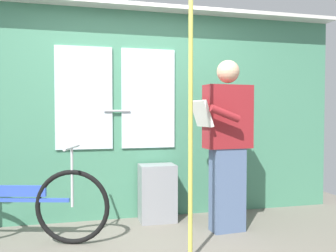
# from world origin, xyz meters

# --- Properties ---
(train_door_wall) EXTENTS (4.88, 0.28, 2.34)m
(train_door_wall) POSITION_xyz_m (-0.01, 1.13, 1.22)
(train_door_wall) COLOR #427F60
(train_door_wall) RESTS_ON ground_plane
(bicycle_near_door) EXTENTS (1.67, 0.60, 0.88)m
(bicycle_near_door) POSITION_xyz_m (-1.19, 0.58, 0.36)
(bicycle_near_door) COLOR black
(bicycle_near_door) RESTS_ON ground_plane
(passenger_reading_newspaper) EXTENTS (0.59, 0.51, 1.69)m
(passenger_reading_newspaper) POSITION_xyz_m (0.81, 0.43, 0.90)
(passenger_reading_newspaper) COLOR slate
(passenger_reading_newspaper) RESTS_ON ground_plane
(trash_bin_by_wall) EXTENTS (0.39, 0.28, 0.62)m
(trash_bin_by_wall) POSITION_xyz_m (0.21, 0.92, 0.31)
(trash_bin_by_wall) COLOR gray
(trash_bin_by_wall) RESTS_ON ground_plane
(handrail_pole) EXTENTS (0.04, 0.04, 2.30)m
(handrail_pole) POSITION_xyz_m (0.25, -0.16, 1.15)
(handrail_pole) COLOR #C6C14C
(handrail_pole) RESTS_ON ground_plane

